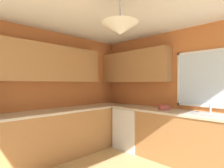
% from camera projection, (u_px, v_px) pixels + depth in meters
% --- Properties ---
extents(room_shell, '(4.17, 3.87, 2.54)m').
position_uv_depth(room_shell, '(106.00, 61.00, 3.10)').
color(room_shell, '#D17238').
rests_on(room_shell, ground_plane).
extents(counter_run_left, '(0.65, 3.48, 0.91)m').
position_uv_depth(counter_run_left, '(52.00, 135.00, 3.32)').
color(counter_run_left, '#AD7542').
rests_on(counter_run_left, ground_plane).
extents(counter_run_back, '(3.26, 0.65, 0.91)m').
position_uv_depth(counter_run_back, '(191.00, 139.00, 3.07)').
color(counter_run_back, '#AD7542').
rests_on(counter_run_back, ground_plane).
extents(dishwasher, '(0.60, 0.60, 0.87)m').
position_uv_depth(dishwasher, '(132.00, 128.00, 3.94)').
color(dishwasher, white).
rests_on(dishwasher, ground_plane).
extents(sink_assembly, '(0.56, 0.40, 0.19)m').
position_uv_depth(sink_assembly, '(207.00, 114.00, 2.89)').
color(sink_assembly, '#9EA0A5').
rests_on(sink_assembly, counter_run_back).
extents(bowl, '(0.22, 0.22, 0.09)m').
position_uv_depth(bowl, '(164.00, 107.00, 3.42)').
color(bowl, '#B74C42').
rests_on(bowl, counter_run_back).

